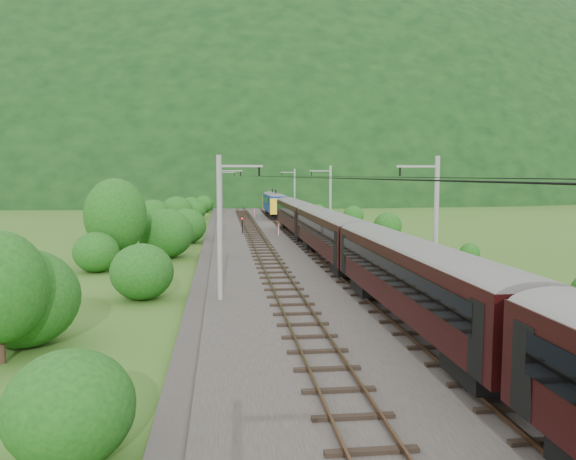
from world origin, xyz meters
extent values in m
plane|color=#3D5A1C|center=(0.00, 0.00, 0.00)|extent=(600.00, 600.00, 0.00)
cube|color=#38332D|center=(0.00, 10.00, 0.15)|extent=(14.00, 220.00, 0.30)
cube|color=#533623|center=(-3.12, 10.00, 0.49)|extent=(0.08, 220.00, 0.15)
cube|color=#533623|center=(-1.68, 10.00, 0.49)|extent=(0.08, 220.00, 0.15)
cube|color=black|center=(-2.40, 10.00, 0.36)|extent=(2.40, 220.00, 0.12)
cube|color=#533623|center=(1.68, 10.00, 0.49)|extent=(0.08, 220.00, 0.15)
cube|color=#533623|center=(3.12, 10.00, 0.49)|extent=(0.08, 220.00, 0.15)
cube|color=black|center=(2.40, 10.00, 0.36)|extent=(2.40, 220.00, 0.12)
cylinder|color=gray|center=(-6.20, 0.00, 4.30)|extent=(0.28, 0.28, 8.00)
cube|color=gray|center=(-5.00, 0.00, 7.70)|extent=(2.40, 0.12, 0.12)
cylinder|color=black|center=(-4.00, 0.00, 7.40)|extent=(0.10, 0.10, 0.50)
cylinder|color=gray|center=(-6.20, 32.00, 4.30)|extent=(0.28, 0.28, 8.00)
cube|color=gray|center=(-5.00, 32.00, 7.70)|extent=(2.40, 0.12, 0.12)
cylinder|color=black|center=(-4.00, 32.00, 7.40)|extent=(0.10, 0.10, 0.50)
cylinder|color=gray|center=(-6.20, 64.00, 4.30)|extent=(0.28, 0.28, 8.00)
cube|color=gray|center=(-5.00, 64.00, 7.70)|extent=(2.40, 0.12, 0.12)
cylinder|color=black|center=(-4.00, 64.00, 7.40)|extent=(0.10, 0.10, 0.50)
cylinder|color=gray|center=(-6.20, 96.00, 4.30)|extent=(0.28, 0.28, 8.00)
cube|color=gray|center=(-5.00, 96.00, 7.70)|extent=(2.40, 0.12, 0.12)
cylinder|color=black|center=(-4.00, 96.00, 7.40)|extent=(0.10, 0.10, 0.50)
cylinder|color=gray|center=(-6.20, 128.00, 4.30)|extent=(0.28, 0.28, 8.00)
cube|color=gray|center=(-5.00, 128.00, 7.70)|extent=(2.40, 0.12, 0.12)
cylinder|color=black|center=(-4.00, 128.00, 7.40)|extent=(0.10, 0.10, 0.50)
cylinder|color=gray|center=(6.20, 0.00, 4.30)|extent=(0.28, 0.28, 8.00)
cube|color=gray|center=(5.00, 0.00, 7.70)|extent=(2.40, 0.12, 0.12)
cylinder|color=black|center=(4.00, 0.00, 7.40)|extent=(0.10, 0.10, 0.50)
cylinder|color=gray|center=(6.20, 32.00, 4.30)|extent=(0.28, 0.28, 8.00)
cube|color=gray|center=(5.00, 32.00, 7.70)|extent=(2.40, 0.12, 0.12)
cylinder|color=black|center=(4.00, 32.00, 7.40)|extent=(0.10, 0.10, 0.50)
cylinder|color=gray|center=(6.20, 64.00, 4.30)|extent=(0.28, 0.28, 8.00)
cube|color=gray|center=(5.00, 64.00, 7.70)|extent=(2.40, 0.12, 0.12)
cylinder|color=black|center=(4.00, 64.00, 7.40)|extent=(0.10, 0.10, 0.50)
cylinder|color=gray|center=(6.20, 96.00, 4.30)|extent=(0.28, 0.28, 8.00)
cube|color=gray|center=(5.00, 96.00, 7.70)|extent=(2.40, 0.12, 0.12)
cylinder|color=black|center=(4.00, 96.00, 7.40)|extent=(0.10, 0.10, 0.50)
cylinder|color=gray|center=(6.20, 128.00, 4.30)|extent=(0.28, 0.28, 8.00)
cube|color=gray|center=(5.00, 128.00, 7.70)|extent=(2.40, 0.12, 0.12)
cylinder|color=black|center=(4.00, 128.00, 7.40)|extent=(0.10, 0.10, 0.50)
cylinder|color=black|center=(-2.40, 10.00, 7.10)|extent=(0.03, 198.00, 0.03)
cylinder|color=black|center=(2.40, 10.00, 7.10)|extent=(0.03, 198.00, 0.03)
ellipsoid|color=black|center=(0.00, 260.00, 0.00)|extent=(504.00, 360.00, 244.00)
ellipsoid|color=black|center=(-120.00, 300.00, 0.00)|extent=(336.00, 280.00, 132.00)
cube|color=black|center=(2.40, -7.33, 2.70)|extent=(2.58, 19.57, 2.67)
cylinder|color=slate|center=(2.40, -7.33, 3.91)|extent=(2.58, 19.47, 2.58)
cube|color=black|center=(1.09, -7.33, 3.02)|extent=(0.05, 17.22, 1.02)
cube|color=black|center=(3.71, -7.33, 3.02)|extent=(0.05, 17.22, 1.02)
cube|color=black|center=(2.40, -14.18, 0.97)|extent=(1.96, 2.85, 0.80)
cube|color=black|center=(2.40, -0.49, 0.97)|extent=(1.96, 2.85, 0.80)
cube|color=black|center=(2.40, 12.77, 2.70)|extent=(2.58, 19.57, 2.67)
cylinder|color=slate|center=(2.40, 12.77, 3.91)|extent=(2.58, 19.47, 2.58)
cube|color=black|center=(1.09, 12.77, 3.02)|extent=(0.05, 17.22, 1.02)
cube|color=black|center=(3.71, 12.77, 3.02)|extent=(0.05, 17.22, 1.02)
cube|color=black|center=(2.40, 5.92, 0.97)|extent=(1.96, 2.85, 0.80)
cube|color=black|center=(2.40, 19.62, 0.97)|extent=(1.96, 2.85, 0.80)
cube|color=black|center=(2.40, 32.87, 2.70)|extent=(2.58, 19.57, 2.67)
cylinder|color=slate|center=(2.40, 32.87, 3.91)|extent=(2.58, 19.47, 2.58)
cube|color=black|center=(1.09, 32.87, 3.02)|extent=(0.05, 17.22, 1.02)
cube|color=black|center=(3.71, 32.87, 3.02)|extent=(0.05, 17.22, 1.02)
cube|color=black|center=(2.40, 26.02, 0.97)|extent=(1.96, 2.85, 0.80)
cube|color=black|center=(2.40, 39.72, 0.97)|extent=(1.96, 2.85, 0.80)
cube|color=navy|center=(2.40, 60.97, 2.70)|extent=(2.58, 16.01, 2.67)
cylinder|color=slate|center=(2.40, 60.97, 3.91)|extent=(2.58, 15.93, 2.58)
cube|color=black|center=(1.09, 60.97, 3.02)|extent=(0.05, 14.09, 1.02)
cube|color=black|center=(3.71, 60.97, 3.02)|extent=(0.05, 14.09, 1.02)
cube|color=black|center=(2.40, 55.37, 0.97)|extent=(1.96, 2.85, 0.80)
cube|color=black|center=(2.40, 66.58, 0.97)|extent=(1.96, 2.85, 0.80)
cube|color=yellow|center=(2.40, 68.78, 2.53)|extent=(2.63, 0.50, 2.40)
cube|color=yellow|center=(2.40, 53.17, 2.53)|extent=(2.63, 0.50, 2.40)
cube|color=black|center=(2.40, 63.97, 4.53)|extent=(0.08, 1.60, 0.80)
cylinder|color=red|center=(-0.72, 62.78, 0.98)|extent=(0.15, 0.15, 1.37)
cylinder|color=red|center=(0.34, 32.84, 0.98)|extent=(0.14, 0.14, 1.36)
cylinder|color=black|center=(-3.74, 35.35, 1.18)|extent=(0.12, 0.12, 1.76)
sphere|color=red|center=(-3.74, 35.35, 2.10)|extent=(0.21, 0.21, 0.21)
ellipsoid|color=#154813|center=(-9.84, -17.09, 1.45)|extent=(3.22, 3.22, 2.90)
ellipsoid|color=#154813|center=(-14.36, -6.75, 2.07)|extent=(4.60, 4.60, 4.14)
ellipsoid|color=#154813|center=(-10.70, 1.78, 1.64)|extent=(3.64, 3.64, 3.28)
ellipsoid|color=#154813|center=(-15.40, 11.64, 1.52)|extent=(3.37, 3.37, 3.03)
ellipsoid|color=#154813|center=(-10.98, 18.41, 2.16)|extent=(4.79, 4.79, 4.31)
ellipsoid|color=#154813|center=(-9.83, 28.84, 1.86)|extent=(4.14, 4.14, 3.72)
ellipsoid|color=#154813|center=(-14.37, 34.27, 1.63)|extent=(3.62, 3.62, 3.26)
ellipsoid|color=#154813|center=(-15.25, 45.60, 1.99)|extent=(4.42, 4.42, 3.97)
ellipsoid|color=#154813|center=(-12.64, 51.80, 2.08)|extent=(4.63, 4.63, 4.16)
ellipsoid|color=#154813|center=(-10.40, 61.63, 1.55)|extent=(3.44, 3.44, 3.10)
ellipsoid|color=#154813|center=(-11.46, 67.94, 1.73)|extent=(3.85, 3.85, 3.46)
ellipsoid|color=#154813|center=(-9.66, 78.82, 1.68)|extent=(3.73, 3.73, 3.36)
ellipsoid|color=#154813|center=(-10.11, 85.35, 1.19)|extent=(2.64, 2.64, 2.38)
ellipsoid|color=#154813|center=(-11.43, 95.32, 2.16)|extent=(4.79, 4.79, 4.31)
cylinder|color=black|center=(-14.47, -8.95, 1.39)|extent=(0.24, 0.24, 2.78)
cylinder|color=black|center=(-14.41, 14.35, 1.89)|extent=(0.24, 0.24, 3.79)
ellipsoid|color=#154813|center=(-14.41, 14.35, 4.06)|extent=(4.87, 4.87, 5.84)
cylinder|color=black|center=(-16.71, 32.31, 1.66)|extent=(0.24, 0.24, 3.31)
ellipsoid|color=#154813|center=(-16.71, 32.31, 3.55)|extent=(4.26, 4.26, 5.11)
cylinder|color=black|center=(-19.39, 56.13, 1.26)|extent=(0.24, 0.24, 2.52)
ellipsoid|color=#154813|center=(-19.39, 56.13, 2.70)|extent=(3.24, 3.24, 3.89)
ellipsoid|color=#154813|center=(14.14, 12.68, 0.74)|extent=(1.65, 1.65, 1.49)
ellipsoid|color=#154813|center=(12.15, 29.23, 1.40)|extent=(3.12, 3.12, 2.81)
ellipsoid|color=#154813|center=(12.32, 46.44, 1.32)|extent=(2.94, 2.94, 2.65)
ellipsoid|color=#154813|center=(9.87, 61.74, 1.10)|extent=(2.44, 2.44, 2.19)
camera|label=1|loc=(-6.02, -31.00, 7.19)|focal=35.00mm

